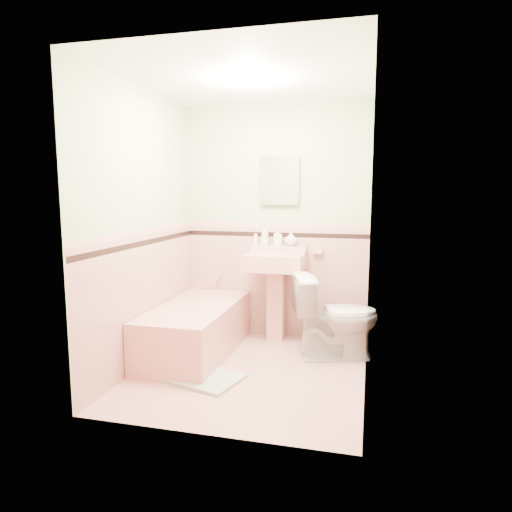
% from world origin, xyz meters
% --- Properties ---
extents(floor, '(2.20, 2.20, 0.00)m').
position_xyz_m(floor, '(0.00, 0.00, 0.00)').
color(floor, '#D7978D').
rests_on(floor, ground).
extents(ceiling, '(2.20, 2.20, 0.00)m').
position_xyz_m(ceiling, '(0.00, 0.00, 2.50)').
color(ceiling, white).
rests_on(ceiling, ground).
extents(wall_back, '(2.50, 0.00, 2.50)m').
position_xyz_m(wall_back, '(0.00, 1.10, 1.25)').
color(wall_back, beige).
rests_on(wall_back, ground).
extents(wall_front, '(2.50, 0.00, 2.50)m').
position_xyz_m(wall_front, '(0.00, -1.10, 1.25)').
color(wall_front, beige).
rests_on(wall_front, ground).
extents(wall_left, '(0.00, 2.50, 2.50)m').
position_xyz_m(wall_left, '(-1.00, 0.00, 1.25)').
color(wall_left, beige).
rests_on(wall_left, ground).
extents(wall_right, '(0.00, 2.50, 2.50)m').
position_xyz_m(wall_right, '(1.00, 0.00, 1.25)').
color(wall_right, beige).
rests_on(wall_right, ground).
extents(wainscot_back, '(2.00, 0.00, 2.00)m').
position_xyz_m(wainscot_back, '(0.00, 1.09, 0.60)').
color(wainscot_back, '#DA9C92').
rests_on(wainscot_back, ground).
extents(wainscot_front, '(2.00, 0.00, 2.00)m').
position_xyz_m(wainscot_front, '(0.00, -1.09, 0.60)').
color(wainscot_front, '#DA9C92').
rests_on(wainscot_front, ground).
extents(wainscot_left, '(0.00, 2.20, 2.20)m').
position_xyz_m(wainscot_left, '(-0.99, 0.00, 0.60)').
color(wainscot_left, '#DA9C92').
rests_on(wainscot_left, ground).
extents(wainscot_right, '(0.00, 2.20, 2.20)m').
position_xyz_m(wainscot_right, '(0.99, 0.00, 0.60)').
color(wainscot_right, '#DA9C92').
rests_on(wainscot_right, ground).
extents(accent_back, '(2.00, 0.00, 2.00)m').
position_xyz_m(accent_back, '(0.00, 1.08, 1.12)').
color(accent_back, black).
rests_on(accent_back, ground).
extents(accent_front, '(2.00, 0.00, 2.00)m').
position_xyz_m(accent_front, '(0.00, -1.08, 1.12)').
color(accent_front, black).
rests_on(accent_front, ground).
extents(accent_left, '(0.00, 2.20, 2.20)m').
position_xyz_m(accent_left, '(-0.98, 0.00, 1.12)').
color(accent_left, black).
rests_on(accent_left, ground).
extents(accent_right, '(0.00, 2.20, 2.20)m').
position_xyz_m(accent_right, '(0.98, 0.00, 1.12)').
color(accent_right, black).
rests_on(accent_right, ground).
extents(cap_back, '(2.00, 0.00, 2.00)m').
position_xyz_m(cap_back, '(0.00, 1.08, 1.22)').
color(cap_back, '#D78E89').
rests_on(cap_back, ground).
extents(cap_front, '(2.00, 0.00, 2.00)m').
position_xyz_m(cap_front, '(0.00, -1.08, 1.22)').
color(cap_front, '#D78E89').
rests_on(cap_front, ground).
extents(cap_left, '(0.00, 2.20, 2.20)m').
position_xyz_m(cap_left, '(-0.98, 0.00, 1.22)').
color(cap_left, '#D78E89').
rests_on(cap_left, ground).
extents(cap_right, '(0.00, 2.20, 2.20)m').
position_xyz_m(cap_right, '(0.98, 0.00, 1.22)').
color(cap_right, '#D78E89').
rests_on(cap_right, ground).
extents(bathtub, '(0.70, 1.50, 0.45)m').
position_xyz_m(bathtub, '(-0.63, 0.33, 0.23)').
color(bathtub, tan).
rests_on(bathtub, floor).
extents(tub_faucet, '(0.04, 0.12, 0.04)m').
position_xyz_m(tub_faucet, '(-0.63, 1.05, 0.63)').
color(tub_faucet, silver).
rests_on(tub_faucet, wall_back).
extents(sink, '(0.60, 0.49, 0.94)m').
position_xyz_m(sink, '(0.05, 0.86, 0.47)').
color(sink, tan).
rests_on(sink, floor).
extents(sink_faucet, '(0.02, 0.02, 0.10)m').
position_xyz_m(sink_faucet, '(0.05, 1.00, 0.95)').
color(sink_faucet, silver).
rests_on(sink_faucet, sink).
extents(medicine_cabinet, '(0.40, 0.04, 0.50)m').
position_xyz_m(medicine_cabinet, '(0.05, 1.07, 1.70)').
color(medicine_cabinet, white).
rests_on(medicine_cabinet, wall_back).
extents(soap_dish, '(0.11, 0.06, 0.04)m').
position_xyz_m(soap_dish, '(0.47, 1.06, 0.95)').
color(soap_dish, tan).
rests_on(soap_dish, wall_back).
extents(soap_bottle_left, '(0.08, 0.09, 0.22)m').
position_xyz_m(soap_bottle_left, '(-0.10, 1.04, 1.12)').
color(soap_bottle_left, '#B2B2B2').
rests_on(soap_bottle_left, sink).
extents(soap_bottle_mid, '(0.10, 0.10, 0.18)m').
position_xyz_m(soap_bottle_mid, '(0.04, 1.04, 1.10)').
color(soap_bottle_mid, '#B2B2B2').
rests_on(soap_bottle_mid, sink).
extents(soap_bottle_right, '(0.14, 0.14, 0.16)m').
position_xyz_m(soap_bottle_right, '(0.18, 1.04, 1.09)').
color(soap_bottle_right, '#B2B2B2').
rests_on(soap_bottle_right, sink).
extents(tube, '(0.04, 0.04, 0.12)m').
position_xyz_m(tube, '(-0.20, 1.04, 1.07)').
color(tube, white).
rests_on(tube, sink).
extents(toilet, '(0.90, 0.68, 0.81)m').
position_xyz_m(toilet, '(0.71, 0.54, 0.40)').
color(toilet, white).
rests_on(toilet, floor).
extents(bucket, '(0.29, 0.29, 0.22)m').
position_xyz_m(bucket, '(0.46, 0.98, 0.11)').
color(bucket, '#191FA7').
rests_on(bucket, floor).
extents(bath_mat, '(0.81, 0.64, 0.03)m').
position_xyz_m(bath_mat, '(-0.37, -0.25, 0.01)').
color(bath_mat, gray).
rests_on(bath_mat, floor).
extents(shoe, '(0.15, 0.10, 0.05)m').
position_xyz_m(shoe, '(-0.45, -0.19, 0.06)').
color(shoe, '#BF1E59').
rests_on(shoe, bath_mat).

